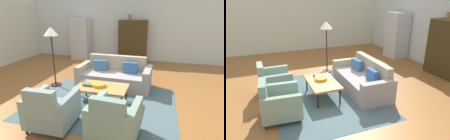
# 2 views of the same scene
# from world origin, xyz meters

# --- Properties ---
(ground_plane) EXTENTS (11.89, 11.89, 0.00)m
(ground_plane) POSITION_xyz_m (0.00, 0.00, 0.00)
(ground_plane) COLOR #945B2A
(wall_left) EXTENTS (0.12, 8.48, 2.80)m
(wall_left) POSITION_xyz_m (-4.96, 0.00, 1.40)
(wall_left) COLOR beige
(wall_left) RESTS_ON ground
(area_rug) EXTENTS (3.40, 2.60, 0.01)m
(area_rug) POSITION_xyz_m (0.06, -0.22, 0.00)
(area_rug) COLOR #495F64
(area_rug) RESTS_ON ground
(couch) EXTENTS (2.12, 0.95, 0.86)m
(couch) POSITION_xyz_m (0.06, 0.92, 0.29)
(couch) COLOR gray
(couch) RESTS_ON ground
(coffee_table) EXTENTS (1.20, 0.70, 0.44)m
(coffee_table) POSITION_xyz_m (0.06, -0.27, 0.40)
(coffee_table) COLOR #272026
(coffee_table) RESTS_ON ground
(armchair_left) EXTENTS (0.82, 0.82, 0.88)m
(armchair_left) POSITION_xyz_m (-0.54, -1.43, 0.34)
(armchair_left) COLOR #351E16
(armchair_left) RESTS_ON ground
(armchair_right) EXTENTS (0.86, 0.86, 0.88)m
(armchair_right) POSITION_xyz_m (0.65, -1.43, 0.34)
(armchair_right) COLOR #2D2821
(armchair_right) RESTS_ON ground
(fruit_bowl) EXTENTS (0.32, 0.32, 0.07)m
(fruit_bowl) POSITION_xyz_m (-0.02, -0.27, 0.47)
(fruit_bowl) COLOR orange
(fruit_bowl) RESTS_ON coffee_table
(book_stack) EXTENTS (0.28, 0.18, 0.06)m
(book_stack) POSITION_xyz_m (-0.26, -0.30, 0.47)
(book_stack) COLOR brown
(book_stack) RESTS_ON coffee_table
(cabinet) EXTENTS (1.20, 0.51, 1.80)m
(cabinet) POSITION_xyz_m (0.09, 3.89, 0.90)
(cabinet) COLOR #372A12
(cabinet) RESTS_ON ground
(vase_tall) EXTENTS (0.12, 0.12, 0.22)m
(vase_tall) POSITION_xyz_m (-0.06, 3.89, 1.91)
(vase_tall) COLOR brown
(vase_tall) RESTS_ON cabinet
(refrigerator) EXTENTS (0.80, 0.73, 1.85)m
(refrigerator) POSITION_xyz_m (-2.31, 3.79, 0.93)
(refrigerator) COLOR #B7BABF
(refrigerator) RESTS_ON ground
(floor_lamp) EXTENTS (0.40, 0.40, 1.72)m
(floor_lamp) POSITION_xyz_m (-1.65, 0.46, 1.44)
(floor_lamp) COLOR black
(floor_lamp) RESTS_ON ground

